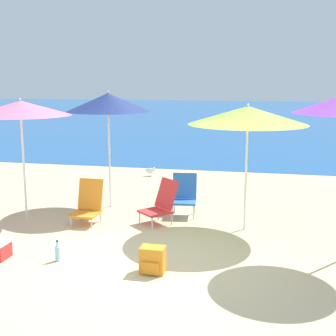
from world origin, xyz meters
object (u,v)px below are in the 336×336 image
object	(u,v)px
seagull	(151,170)
beach_umbrella_pink	(20,108)
backpack_orange	(153,260)
water_bottle	(58,253)
beach_umbrella_navy	(108,102)
beach_chair_blue	(184,194)
beach_chair_orange	(88,204)
beach_umbrella_lime	(248,115)
beach_chair_red	(161,203)

from	to	relation	value
seagull	beach_umbrella_pink	bearing A→B (deg)	-106.54
beach_umbrella_pink	backpack_orange	size ratio (longest dim) A/B	6.17
backpack_orange	water_bottle	distance (m)	1.36
seagull	water_bottle	bearing A→B (deg)	-88.20
beach_umbrella_navy	seagull	xyz separation A→B (m)	(0.03, 2.98, -1.87)
beach_chair_blue	beach_chair_orange	xyz separation A→B (m)	(-1.53, -0.80, -0.06)
beach_umbrella_lime	seagull	xyz separation A→B (m)	(-2.59, 3.84, -1.73)
beach_umbrella_lime	backpack_orange	bearing A→B (deg)	-117.35
beach_umbrella_pink	water_bottle	distance (m)	2.85
beach_umbrella_navy	beach_chair_orange	xyz separation A→B (m)	(-0.03, -1.05, -1.67)
beach_chair_orange	water_bottle	size ratio (longest dim) A/B	2.51
beach_umbrella_navy	seagull	distance (m)	3.52
beach_chair_red	water_bottle	size ratio (longest dim) A/B	2.56
beach_chair_blue	seagull	size ratio (longest dim) A/B	2.79
beach_umbrella_navy	seagull	bearing A→B (deg)	89.37
beach_umbrella_navy	backpack_orange	world-z (taller)	beach_umbrella_navy
beach_chair_red	seagull	xyz separation A→B (m)	(-1.17, 3.81, -0.22)
beach_umbrella_navy	beach_chair_blue	distance (m)	2.21
beach_chair_orange	water_bottle	xyz separation A→B (m)	(0.25, -1.73, -0.22)
beach_umbrella_pink	seagull	distance (m)	4.62
beach_umbrella_lime	beach_umbrella_pink	xyz separation A→B (m)	(-3.80, -0.24, 0.08)
water_bottle	seagull	bearing A→B (deg)	91.80
beach_umbrella_pink	beach_chair_red	bearing A→B (deg)	6.48
beach_chair_blue	beach_chair_red	bearing A→B (deg)	-123.01
beach_umbrella_lime	backpack_orange	distance (m)	2.85
backpack_orange	seagull	size ratio (longest dim) A/B	1.28
beach_umbrella_lime	beach_chair_blue	distance (m)	1.95
beach_umbrella_pink	beach_chair_blue	xyz separation A→B (m)	(2.68, 0.85, -1.56)
beach_umbrella_lime	beach_chair_blue	size ratio (longest dim) A/B	2.74
beach_umbrella_lime	beach_chair_blue	bearing A→B (deg)	151.48
beach_umbrella_navy	beach_chair_blue	bearing A→B (deg)	-9.36
beach_umbrella_navy	water_bottle	distance (m)	3.37
beach_umbrella_lime	beach_chair_orange	distance (m)	3.07
beach_chair_red	beach_chair_orange	distance (m)	1.26
beach_chair_red	beach_chair_blue	distance (m)	0.65
seagull	beach_chair_blue	bearing A→B (deg)	-65.58
beach_umbrella_lime	water_bottle	distance (m)	3.55
beach_umbrella_pink	beach_chair_red	xyz separation A→B (m)	(2.38, 0.27, -1.59)
beach_umbrella_lime	beach_umbrella_pink	size ratio (longest dim) A/B	0.97
beach_chair_red	beach_umbrella_navy	bearing A→B (deg)	-172.46
backpack_orange	water_bottle	world-z (taller)	backpack_orange
beach_chair_blue	water_bottle	world-z (taller)	beach_chair_blue
beach_chair_red	seagull	bearing A→B (deg)	149.17
beach_umbrella_lime	beach_umbrella_navy	distance (m)	2.76
beach_chair_red	beach_chair_blue	world-z (taller)	beach_chair_red
beach_umbrella_lime	beach_chair_blue	world-z (taller)	beach_umbrella_lime
beach_umbrella_navy	water_bottle	world-z (taller)	beach_umbrella_navy
beach_umbrella_lime	seagull	distance (m)	4.94
beach_umbrella_navy	beach_chair_blue	xyz separation A→B (m)	(1.50, -0.25, -1.61)
beach_umbrella_pink	beach_chair_blue	distance (m)	3.21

